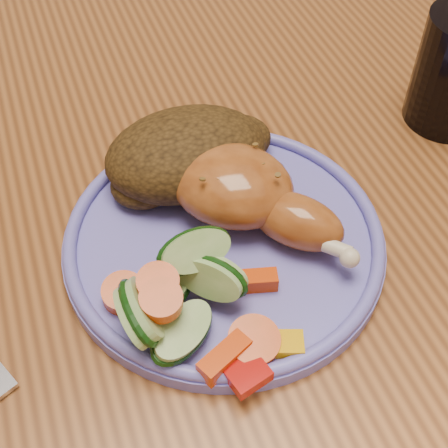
% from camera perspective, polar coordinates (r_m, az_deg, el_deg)
% --- Properties ---
extents(ground, '(4.00, 4.00, 0.00)m').
position_cam_1_polar(ground, '(1.20, -0.36, -18.85)').
color(ground, brown).
rests_on(ground, ground).
extents(dining_table, '(0.90, 1.40, 0.75)m').
position_cam_1_polar(dining_table, '(0.63, -0.66, 3.90)').
color(dining_table, brown).
rests_on(dining_table, ground).
extents(chair_far, '(0.42, 0.42, 0.91)m').
position_cam_1_polar(chair_far, '(1.22, -10.97, 18.10)').
color(chair_far, '#4C2D16').
rests_on(chair_far, ground).
extents(plate, '(0.24, 0.24, 0.01)m').
position_cam_1_polar(plate, '(0.46, -0.00, -1.67)').
color(plate, '#645FC8').
rests_on(plate, dining_table).
extents(plate_rim, '(0.24, 0.24, 0.01)m').
position_cam_1_polar(plate_rim, '(0.46, -0.00, -0.81)').
color(plate_rim, '#645FC8').
rests_on(plate_rim, plate).
extents(chicken_leg, '(0.13, 0.15, 0.05)m').
position_cam_1_polar(chicken_leg, '(0.46, 2.14, 2.81)').
color(chicken_leg, '#A25521').
rests_on(chicken_leg, plate).
extents(rice_pilaf, '(0.14, 0.09, 0.06)m').
position_cam_1_polar(rice_pilaf, '(0.49, -3.16, 6.40)').
color(rice_pilaf, '#3E290F').
rests_on(rice_pilaf, plate).
extents(vegetable_pile, '(0.12, 0.12, 0.06)m').
position_cam_1_polar(vegetable_pile, '(0.41, -3.77, -6.95)').
color(vegetable_pile, '#A50A05').
rests_on(vegetable_pile, plate).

